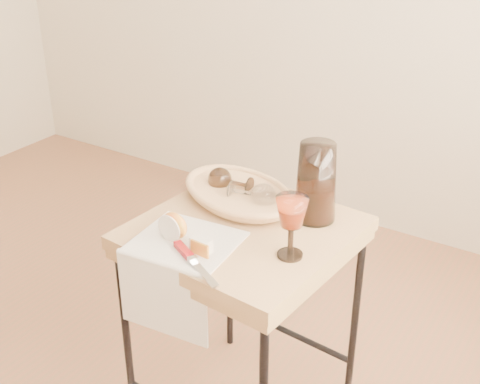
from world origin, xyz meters
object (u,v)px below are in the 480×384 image
Objects in this scene: tea_towel at (186,242)px; goblet_lying_a at (232,182)px; goblet_lying_b at (249,193)px; pitcher at (316,182)px; side_table at (243,327)px; apple_half at (175,225)px; wine_goblet at (291,227)px; table_knife at (194,261)px; bread_basket at (238,195)px.

goblet_lying_a is at bearing 92.78° from tea_towel.
goblet_lying_b is at bearing 151.55° from goblet_lying_a.
pitcher is (0.28, 0.01, 0.07)m from goblet_lying_a.
apple_half is (-0.12, -0.16, 0.41)m from side_table.
tea_towel is 0.30m from wine_goblet.
table_knife is (0.12, -0.08, -0.03)m from apple_half.
apple_half is at bearing -115.96° from goblet_lying_b.
bread_basket is at bearing 132.86° from table_knife.
bread_basket is at bearing 146.26° from wine_goblet.
goblet_lying_b is 1.50× the size of apple_half.
wine_goblet is 0.33m from apple_half.
wine_goblet is 0.79× the size of table_knife.
goblet_lying_b reaches higher than apple_half.
wine_goblet reaches higher than goblet_lying_b.
table_knife is at bearing -92.07° from goblet_lying_b.
wine_goblet is at bearing 21.77° from apple_half.
tea_towel is at bearing -103.79° from pitcher.
apple_half is (-0.27, -0.32, -0.07)m from pitcher.
tea_towel is at bearing -160.79° from wine_goblet.
wine_goblet reaches higher than table_knife.
tea_towel is at bearing -108.59° from goblet_lying_b.
goblet_lying_a is 0.29m from pitcher.
tea_towel is at bearing -69.73° from bread_basket.
tea_towel is 2.21× the size of goblet_lying_a.
tea_towel is 1.23× the size of table_knife.
goblet_lying_b is 0.56× the size of table_knife.
side_table is 0.46m from apple_half.
bread_basket is at bearing -150.17° from pitcher.
wine_goblet is (0.19, -0.07, 0.45)m from side_table.
wine_goblet is at bearing -19.68° from side_table.
side_table is 8.66× the size of apple_half.
pitcher reaches higher than table_knife.
goblet_lying_b is 0.21m from pitcher.
goblet_lying_a is at bearing -154.30° from pitcher.
side_table is 5.79× the size of goblet_lying_b.
table_knife is at bearing 104.12° from goblet_lying_a.
pitcher is at bearing 97.45° from table_knife.
side_table is at bearing 160.32° from wine_goblet.
tea_towel is 0.31m from goblet_lying_a.
goblet_lying_b is 0.28m from apple_half.
side_table is 5.87× the size of goblet_lying_a.
table_knife is at bearing -47.88° from tea_towel.
wine_goblet is at bearing -45.66° from goblet_lying_b.
wine_goblet is (0.04, -0.22, -0.03)m from pitcher.
pitcher reaches higher than side_table.
goblet_lying_b is at bearing -3.84° from bread_basket.
pitcher reaches higher than goblet_lying_b.
goblet_lying_b is 0.71× the size of wine_goblet.
goblet_lying_a is (-0.03, 0.02, 0.03)m from bread_basket.
pitcher reaches higher than bread_basket.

